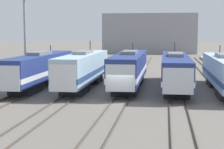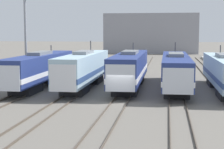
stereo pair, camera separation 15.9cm
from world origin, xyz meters
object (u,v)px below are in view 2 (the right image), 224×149
Objects in this scene: locomotive_center_left at (83,69)px; locomotive_center_right at (176,71)px; locomotive_far_left at (39,69)px; locomotive_center at (129,69)px; catenary_tower_left at (26,34)px.

locomotive_center_left is 10.41m from locomotive_center_right.
locomotive_center reaches higher than locomotive_far_left.
catenary_tower_left is at bearing 175.39° from locomotive_center_right.
catenary_tower_left is (-12.83, 1.53, 3.94)m from locomotive_center.
locomotive_far_left is at bearing -175.10° from locomotive_center.
locomotive_center_left is at bearing -17.71° from catenary_tower_left.
locomotive_center_left is 0.98× the size of locomotive_center.
locomotive_far_left is 10.40m from locomotive_center.
locomotive_center_right is at bearing -4.61° from catenary_tower_left.
locomotive_center_right is at bearing 5.45° from locomotive_center_left.
locomotive_center_right reaches higher than locomotive_center.
locomotive_center_right is 18.52m from catenary_tower_left.
locomotive_far_left is 1.59× the size of catenary_tower_left.
locomotive_far_left is 0.95× the size of locomotive_center_right.
locomotive_center_left is at bearing -0.25° from locomotive_far_left.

